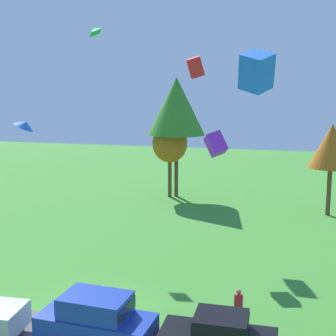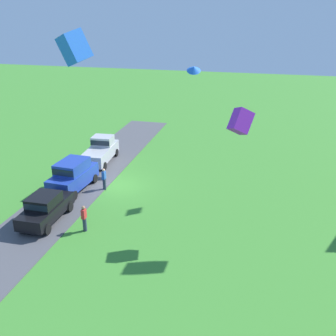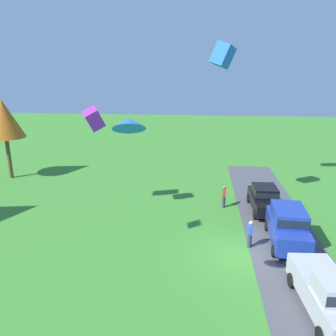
{
  "view_description": "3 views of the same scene",
  "coord_description": "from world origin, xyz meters",
  "px_view_note": "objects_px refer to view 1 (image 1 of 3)",
  "views": [
    {
      "loc": [
        8.55,
        -18.7,
        10.32
      ],
      "look_at": [
        1.94,
        6.86,
        5.75
      ],
      "focal_mm": 50.0,
      "sensor_mm": 36.0,
      "label": 1
    },
    {
      "loc": [
        25.91,
        10.54,
        12.8
      ],
      "look_at": [
        1.03,
        4.3,
        2.3
      ],
      "focal_mm": 42.0,
      "sensor_mm": 36.0,
      "label": 2
    },
    {
      "loc": [
        -16.46,
        2.32,
        9.95
      ],
      "look_at": [
        2.85,
        4.29,
        4.15
      ],
      "focal_mm": 35.0,
      "sensor_mm": 36.0,
      "label": 3
    }
  ],
  "objects_px": {
    "tree_center_back": "(176,106)",
    "kite_diamond_near_flag": "(93,31)",
    "tree_far_right": "(332,146)",
    "kite_box_high_right": "(216,144)",
    "person_beside_suv": "(238,307)",
    "kite_delta_mid_center": "(25,124)",
    "car_suv_by_flagpole": "(96,320)",
    "tree_right_of_center": "(170,144)",
    "person_watching_sky": "(103,303)",
    "kite_box_topmost": "(257,72)",
    "car_sedan_near_entrance": "(219,336)",
    "kite_box_trailing_tail": "(195,67)"
  },
  "relations": [
    {
      "from": "tree_center_back",
      "to": "kite_diamond_near_flag",
      "type": "xyz_separation_m",
      "value": [
        -4.01,
        -9.51,
        5.82
      ]
    },
    {
      "from": "tree_far_right",
      "to": "kite_box_high_right",
      "type": "relative_size",
      "value": 5.87
    },
    {
      "from": "person_beside_suv",
      "to": "tree_center_back",
      "type": "xyz_separation_m",
      "value": [
        -8.4,
        23.35,
        7.68
      ]
    },
    {
      "from": "kite_delta_mid_center",
      "to": "kite_box_high_right",
      "type": "bearing_deg",
      "value": 24.41
    },
    {
      "from": "car_suv_by_flagpole",
      "to": "tree_right_of_center",
      "type": "bearing_deg",
      "value": 98.05
    },
    {
      "from": "tree_center_back",
      "to": "tree_far_right",
      "type": "bearing_deg",
      "value": -14.05
    },
    {
      "from": "tree_center_back",
      "to": "kite_box_high_right",
      "type": "xyz_separation_m",
      "value": [
        5.93,
        -14.5,
        -1.63
      ]
    },
    {
      "from": "person_beside_suv",
      "to": "person_watching_sky",
      "type": "bearing_deg",
      "value": -169.04
    },
    {
      "from": "tree_right_of_center",
      "to": "kite_box_high_right",
      "type": "bearing_deg",
      "value": -65.42
    },
    {
      "from": "person_beside_suv",
      "to": "kite_box_topmost",
      "type": "relative_size",
      "value": 1.17
    },
    {
      "from": "person_watching_sky",
      "to": "car_suv_by_flagpole",
      "type": "bearing_deg",
      "value": -74.53
    },
    {
      "from": "kite_box_topmost",
      "to": "kite_box_high_right",
      "type": "relative_size",
      "value": 1.15
    },
    {
      "from": "car_suv_by_flagpole",
      "to": "kite_box_topmost",
      "type": "distance_m",
      "value": 11.84
    },
    {
      "from": "kite_box_high_right",
      "to": "kite_delta_mid_center",
      "type": "height_order",
      "value": "kite_delta_mid_center"
    },
    {
      "from": "car_sedan_near_entrance",
      "to": "kite_box_topmost",
      "type": "bearing_deg",
      "value": 76.1
    },
    {
      "from": "tree_center_back",
      "to": "car_sedan_near_entrance",
      "type": "bearing_deg",
      "value": -73.1
    },
    {
      "from": "tree_far_right",
      "to": "kite_diamond_near_flag",
      "type": "height_order",
      "value": "kite_diamond_near_flag"
    },
    {
      "from": "tree_far_right",
      "to": "kite_box_high_right",
      "type": "height_order",
      "value": "kite_box_high_right"
    },
    {
      "from": "tree_right_of_center",
      "to": "kite_box_high_right",
      "type": "height_order",
      "value": "kite_box_high_right"
    },
    {
      "from": "kite_box_high_right",
      "to": "person_watching_sky",
      "type": "bearing_deg",
      "value": -108.66
    },
    {
      "from": "car_suv_by_flagpole",
      "to": "car_sedan_near_entrance",
      "type": "relative_size",
      "value": 1.06
    },
    {
      "from": "tree_center_back",
      "to": "kite_box_trailing_tail",
      "type": "distance_m",
      "value": 10.21
    },
    {
      "from": "person_watching_sky",
      "to": "tree_far_right",
      "type": "xyz_separation_m",
      "value": [
        10.99,
        21.09,
        4.79
      ]
    },
    {
      "from": "tree_center_back",
      "to": "kite_box_trailing_tail",
      "type": "bearing_deg",
      "value": -68.64
    },
    {
      "from": "kite_box_trailing_tail",
      "to": "kite_delta_mid_center",
      "type": "distance_m",
      "value": 13.13
    },
    {
      "from": "car_sedan_near_entrance",
      "to": "person_watching_sky",
      "type": "height_order",
      "value": "car_sedan_near_entrance"
    },
    {
      "from": "tree_right_of_center",
      "to": "kite_box_topmost",
      "type": "height_order",
      "value": "kite_box_topmost"
    },
    {
      "from": "person_watching_sky",
      "to": "tree_center_back",
      "type": "relative_size",
      "value": 0.15
    },
    {
      "from": "car_sedan_near_entrance",
      "to": "person_beside_suv",
      "type": "relative_size",
      "value": 2.59
    },
    {
      "from": "car_sedan_near_entrance",
      "to": "tree_right_of_center",
      "type": "height_order",
      "value": "tree_right_of_center"
    },
    {
      "from": "kite_box_high_right",
      "to": "kite_box_trailing_tail",
      "type": "bearing_deg",
      "value": 113.72
    },
    {
      "from": "person_watching_sky",
      "to": "kite_box_trailing_tail",
      "type": "distance_m",
      "value": 18.89
    },
    {
      "from": "car_suv_by_flagpole",
      "to": "kite_box_trailing_tail",
      "type": "distance_m",
      "value": 20.5
    },
    {
      "from": "car_sedan_near_entrance",
      "to": "kite_diamond_near_flag",
      "type": "bearing_deg",
      "value": 125.62
    },
    {
      "from": "kite_box_topmost",
      "to": "kite_diamond_near_flag",
      "type": "distance_m",
      "value": 18.79
    },
    {
      "from": "kite_box_trailing_tail",
      "to": "kite_diamond_near_flag",
      "type": "distance_m",
      "value": 8.02
    },
    {
      "from": "car_sedan_near_entrance",
      "to": "person_beside_suv",
      "type": "bearing_deg",
      "value": 81.56
    },
    {
      "from": "kite_diamond_near_flag",
      "to": "kite_delta_mid_center",
      "type": "xyz_separation_m",
      "value": [
        -0.17,
        -9.58,
        -6.12
      ]
    },
    {
      "from": "kite_box_trailing_tail",
      "to": "car_sedan_near_entrance",
      "type": "bearing_deg",
      "value": -75.53
    },
    {
      "from": "person_beside_suv",
      "to": "kite_box_topmost",
      "type": "distance_m",
      "value": 10.1
    },
    {
      "from": "kite_box_high_right",
      "to": "kite_delta_mid_center",
      "type": "bearing_deg",
      "value": -155.59
    },
    {
      "from": "person_watching_sky",
      "to": "tree_right_of_center",
      "type": "distance_m",
      "value": 24.73
    },
    {
      "from": "tree_center_back",
      "to": "tree_far_right",
      "type": "distance_m",
      "value": 14.27
    },
    {
      "from": "tree_center_back",
      "to": "kite_box_high_right",
      "type": "bearing_deg",
      "value": -67.74
    },
    {
      "from": "car_suv_by_flagpole",
      "to": "kite_box_high_right",
      "type": "relative_size",
      "value": 3.69
    },
    {
      "from": "person_beside_suv",
      "to": "tree_far_right",
      "type": "bearing_deg",
      "value": 75.51
    },
    {
      "from": "person_beside_suv",
      "to": "kite_box_trailing_tail",
      "type": "height_order",
      "value": "kite_box_trailing_tail"
    },
    {
      "from": "kite_box_topmost",
      "to": "kite_diamond_near_flag",
      "type": "xyz_separation_m",
      "value": [
        -12.83,
        13.3,
        3.43
      ]
    },
    {
      "from": "car_suv_by_flagpole",
      "to": "kite_box_high_right",
      "type": "distance_m",
      "value": 13.72
    },
    {
      "from": "kite_box_trailing_tail",
      "to": "kite_box_topmost",
      "type": "relative_size",
      "value": 0.92
    }
  ]
}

